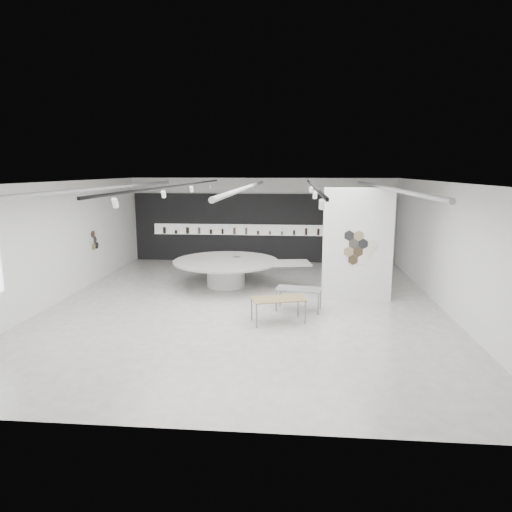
# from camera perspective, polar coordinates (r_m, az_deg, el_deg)

# --- Properties ---
(room) EXTENTS (12.02, 14.02, 3.82)m
(room) POSITION_cam_1_polar(r_m,az_deg,el_deg) (13.89, -1.70, 2.09)
(room) COLOR beige
(room) RESTS_ON ground
(back_wall_display) EXTENTS (11.80, 0.27, 3.10)m
(back_wall_display) POSITION_cam_1_polar(r_m,az_deg,el_deg) (20.80, 0.58, 3.50)
(back_wall_display) COLOR black
(back_wall_display) RESTS_ON ground
(partition_column) EXTENTS (2.20, 0.38, 3.60)m
(partition_column) POSITION_cam_1_polar(r_m,az_deg,el_deg) (14.96, 12.58, 1.40)
(partition_column) COLOR white
(partition_column) RESTS_ON ground
(display_island) EXTENTS (5.26, 4.37, 0.97)m
(display_island) POSITION_cam_1_polar(r_m,az_deg,el_deg) (16.46, -3.49, -1.68)
(display_island) COLOR white
(display_island) RESTS_ON ground
(sample_table_wood) EXTENTS (1.59, 1.12, 0.68)m
(sample_table_wood) POSITION_cam_1_polar(r_m,az_deg,el_deg) (12.62, 2.80, -5.54)
(sample_table_wood) COLOR olive
(sample_table_wood) RESTS_ON ground
(sample_table_stone) EXTENTS (1.42, 0.88, 0.68)m
(sample_table_stone) POSITION_cam_1_polar(r_m,az_deg,el_deg) (13.70, 5.37, -4.27)
(sample_table_stone) COLOR gray
(sample_table_stone) RESTS_ON ground
(kitchen_counter) EXTENTS (1.55, 0.69, 1.19)m
(kitchen_counter) POSITION_cam_1_polar(r_m,az_deg,el_deg) (20.63, 10.76, 0.13)
(kitchen_counter) COLOR white
(kitchen_counter) RESTS_ON ground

